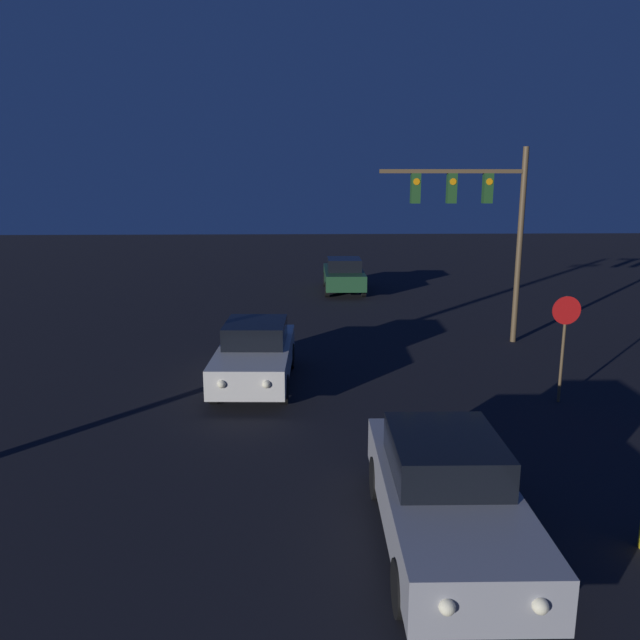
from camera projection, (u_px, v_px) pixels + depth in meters
car_near at (446, 493)px, 8.76m from camera, size 1.89×4.69×1.58m
car_mid at (255, 353)px, 15.84m from camera, size 1.97×4.71×1.58m
car_far at (344, 275)px, 29.08m from camera, size 1.89×4.68×1.58m
traffic_signal_mast at (480, 211)px, 19.23m from camera, size 4.54×0.30×6.10m
stop_sign at (565, 330)px, 14.31m from camera, size 0.66×0.07×2.53m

